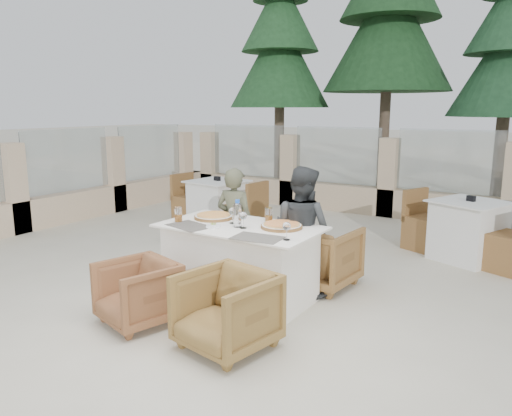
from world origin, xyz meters
The scene contains 27 objects.
ground centered at (0.00, 0.00, 0.00)m, with size 80.00×80.00×0.00m, color beige.
sand_patch centered at (0.00, 14.00, 0.01)m, with size 30.00×16.00×0.01m, color beige.
perimeter_wall_far centered at (0.00, 4.80, 0.80)m, with size 10.00×0.34×1.60m, color tan, non-canonical shape.
perimeter_wall_left centered at (-4.50, 1.50, 0.80)m, with size 0.34×7.00×1.60m, color beige, non-canonical shape.
pine_far_left centered at (-3.50, 7.00, 2.75)m, with size 2.42×2.42×5.50m, color #214D26.
pine_mid_left centered at (-1.00, 7.50, 3.25)m, with size 2.86×2.86×6.50m, color #1B411F.
pine_centre centered at (1.50, 7.20, 2.50)m, with size 2.20×2.20×5.00m, color #1E4828.
dining_table centered at (-0.01, 0.07, 0.39)m, with size 1.60×0.90×0.77m, color white, non-canonical shape.
placemat_near_left centered at (-0.42, -0.20, 0.77)m, with size 0.45×0.30×0.00m, color #5A544D.
placemat_near_right centered at (0.39, -0.23, 0.77)m, with size 0.45×0.30×0.00m, color #625D54.
pizza_left centered at (-0.43, 0.20, 0.80)m, with size 0.41×0.41×0.05m, color orange.
pizza_right centered at (0.39, 0.21, 0.80)m, with size 0.41×0.41×0.05m, color #DE541E.
water_bottle centered at (0.00, 0.02, 0.91)m, with size 0.08×0.08×0.27m, color silver.
wine_glass_centre centered at (-0.13, 0.12, 0.86)m, with size 0.08×0.08×0.18m, color white, non-canonical shape.
wine_glass_near centered at (0.08, 0.00, 0.86)m, with size 0.08×0.08×0.18m, color white, non-canonical shape.
wine_glass_corner centered at (0.65, -0.15, 0.86)m, with size 0.08×0.08×0.18m, color white, non-canonical shape.
beer_glass_left centered at (-0.64, -0.12, 0.85)m, with size 0.08×0.08×0.15m, color orange.
beer_glass_right centered at (0.16, 0.35, 0.85)m, with size 0.08×0.08×0.15m, color #C5721B.
olive_dish centered at (-0.18, -0.13, 0.79)m, with size 0.11×0.11×0.04m, color white, non-canonical shape.
armchair_far_left centered at (-0.45, 0.62, 0.33)m, with size 0.70×0.72×0.65m, color brown.
armchair_far_right centered at (0.52, 0.87, 0.34)m, with size 0.72×0.74×0.67m, color brown.
armchair_near_left centered at (-0.46, -0.91, 0.29)m, with size 0.62×0.64×0.58m, color brown.
armchair_near_right centered at (0.49, -0.87, 0.32)m, with size 0.68×0.70×0.64m, color olive.
diner_left centered at (-0.44, 0.61, 0.64)m, with size 0.46×0.30×1.27m, color #51533C.
diner_right centered at (0.44, 0.56, 0.67)m, with size 0.65×0.51×1.35m, color #35383A.
bg_table_a centered at (-2.07, 2.47, 0.39)m, with size 1.64×0.82×0.77m, color white, non-canonical shape.
bg_table_b centered at (1.71, 2.72, 0.39)m, with size 1.64×0.82×0.77m, color white, non-canonical shape.
Camera 1 is at (2.71, -3.93, 1.93)m, focal length 35.00 mm.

